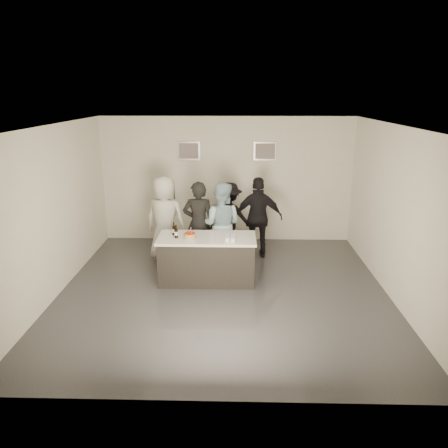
{
  "coord_description": "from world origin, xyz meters",
  "views": [
    {
      "loc": [
        0.21,
        -7.36,
        3.54
      ],
      "look_at": [
        0.0,
        0.5,
        1.15
      ],
      "focal_mm": 35.0,
      "sensor_mm": 36.0,
      "label": 1
    }
  ],
  "objects_px": {
    "beer_bottle_a": "(174,228)",
    "person_guest_right": "(258,218)",
    "cake": "(190,236)",
    "person_guest_left": "(165,219)",
    "bar_counter": "(207,259)",
    "person_main_black": "(199,224)",
    "person_main_blue": "(221,224)",
    "person_guest_back": "(229,217)",
    "beer_bottle_b": "(176,231)"
  },
  "relations": [
    {
      "from": "person_guest_right",
      "to": "person_guest_back",
      "type": "distance_m",
      "value": 0.79
    },
    {
      "from": "beer_bottle_a",
      "to": "person_guest_back",
      "type": "bearing_deg",
      "value": 58.32
    },
    {
      "from": "beer_bottle_b",
      "to": "person_main_black",
      "type": "xyz_separation_m",
      "value": [
        0.35,
        0.88,
        -0.13
      ]
    },
    {
      "from": "beer_bottle_b",
      "to": "person_main_black",
      "type": "distance_m",
      "value": 0.96
    },
    {
      "from": "bar_counter",
      "to": "cake",
      "type": "height_order",
      "value": "cake"
    },
    {
      "from": "person_guest_left",
      "to": "person_guest_back",
      "type": "relative_size",
      "value": 1.17
    },
    {
      "from": "person_guest_left",
      "to": "person_main_blue",
      "type": "bearing_deg",
      "value": -176.44
    },
    {
      "from": "beer_bottle_a",
      "to": "person_guest_back",
      "type": "xyz_separation_m",
      "value": [
        1.04,
        1.68,
        -0.24
      ]
    },
    {
      "from": "person_guest_back",
      "to": "person_guest_left",
      "type": "bearing_deg",
      "value": 37.01
    },
    {
      "from": "person_main_black",
      "to": "bar_counter",
      "type": "bearing_deg",
      "value": 104.79
    },
    {
      "from": "person_guest_right",
      "to": "bar_counter",
      "type": "bearing_deg",
      "value": 53.75
    },
    {
      "from": "bar_counter",
      "to": "beer_bottle_a",
      "type": "height_order",
      "value": "beer_bottle_a"
    },
    {
      "from": "bar_counter",
      "to": "person_guest_right",
      "type": "bearing_deg",
      "value": 52.38
    },
    {
      "from": "cake",
      "to": "person_guest_left",
      "type": "bearing_deg",
      "value": 118.39
    },
    {
      "from": "person_main_black",
      "to": "person_guest_left",
      "type": "relative_size",
      "value": 0.98
    },
    {
      "from": "person_main_blue",
      "to": "person_main_black",
      "type": "bearing_deg",
      "value": 15.58
    },
    {
      "from": "person_main_blue",
      "to": "beer_bottle_b",
      "type": "bearing_deg",
      "value": 59.8
    },
    {
      "from": "beer_bottle_b",
      "to": "person_guest_left",
      "type": "xyz_separation_m",
      "value": [
        -0.4,
        1.19,
        -0.11
      ]
    },
    {
      "from": "person_guest_left",
      "to": "beer_bottle_b",
      "type": "bearing_deg",
      "value": 124.81
    },
    {
      "from": "cake",
      "to": "person_guest_back",
      "type": "height_order",
      "value": "person_guest_back"
    },
    {
      "from": "person_main_black",
      "to": "person_guest_back",
      "type": "relative_size",
      "value": 1.14
    },
    {
      "from": "bar_counter",
      "to": "person_main_black",
      "type": "distance_m",
      "value": 0.96
    },
    {
      "from": "bar_counter",
      "to": "person_main_blue",
      "type": "distance_m",
      "value": 0.99
    },
    {
      "from": "beer_bottle_a",
      "to": "person_guest_right",
      "type": "bearing_deg",
      "value": 36.57
    },
    {
      "from": "person_guest_left",
      "to": "person_guest_right",
      "type": "distance_m",
      "value": 2.03
    },
    {
      "from": "person_main_black",
      "to": "cake",
      "type": "bearing_deg",
      "value": 83.76
    },
    {
      "from": "cake",
      "to": "person_guest_left",
      "type": "relative_size",
      "value": 0.12
    },
    {
      "from": "beer_bottle_a",
      "to": "person_main_blue",
      "type": "bearing_deg",
      "value": 40.08
    },
    {
      "from": "cake",
      "to": "beer_bottle_b",
      "type": "relative_size",
      "value": 0.85
    },
    {
      "from": "cake",
      "to": "beer_bottle_a",
      "type": "bearing_deg",
      "value": 150.72
    },
    {
      "from": "person_guest_right",
      "to": "person_guest_back",
      "type": "relative_size",
      "value": 1.13
    },
    {
      "from": "bar_counter",
      "to": "beer_bottle_a",
      "type": "xyz_separation_m",
      "value": [
        -0.64,
        0.11,
        0.58
      ]
    },
    {
      "from": "beer_bottle_b",
      "to": "person_guest_right",
      "type": "xyz_separation_m",
      "value": [
        1.62,
        1.42,
        -0.13
      ]
    },
    {
      "from": "cake",
      "to": "person_guest_right",
      "type": "xyz_separation_m",
      "value": [
        1.36,
        1.43,
        -0.04
      ]
    },
    {
      "from": "person_main_black",
      "to": "person_guest_right",
      "type": "xyz_separation_m",
      "value": [
        1.27,
        0.54,
        -0.01
      ]
    },
    {
      "from": "beer_bottle_a",
      "to": "person_guest_right",
      "type": "xyz_separation_m",
      "value": [
        1.69,
        1.25,
        -0.13
      ]
    },
    {
      "from": "beer_bottle_a",
      "to": "person_guest_left",
      "type": "xyz_separation_m",
      "value": [
        -0.33,
        1.02,
        -0.11
      ]
    },
    {
      "from": "person_guest_left",
      "to": "person_guest_back",
      "type": "height_order",
      "value": "person_guest_left"
    },
    {
      "from": "person_main_black",
      "to": "person_main_blue",
      "type": "bearing_deg",
      "value": -176.25
    },
    {
      "from": "bar_counter",
      "to": "cake",
      "type": "xyz_separation_m",
      "value": [
        -0.31,
        -0.08,
        0.49
      ]
    },
    {
      "from": "cake",
      "to": "person_main_blue",
      "type": "relative_size",
      "value": 0.12
    },
    {
      "from": "beer_bottle_b",
      "to": "person_guest_back",
      "type": "bearing_deg",
      "value": 62.36
    },
    {
      "from": "person_main_blue",
      "to": "person_guest_right",
      "type": "bearing_deg",
      "value": -136.15
    },
    {
      "from": "cake",
      "to": "beer_bottle_b",
      "type": "bearing_deg",
      "value": 176.85
    },
    {
      "from": "person_main_blue",
      "to": "person_guest_back",
      "type": "xyz_separation_m",
      "value": [
        0.15,
        0.94,
        -0.1
      ]
    },
    {
      "from": "bar_counter",
      "to": "person_main_black",
      "type": "bearing_deg",
      "value": 105.05
    },
    {
      "from": "cake",
      "to": "beer_bottle_b",
      "type": "height_order",
      "value": "beer_bottle_b"
    },
    {
      "from": "person_main_blue",
      "to": "person_guest_right",
      "type": "relative_size",
      "value": 1.0
    },
    {
      "from": "person_main_blue",
      "to": "person_guest_right",
      "type": "height_order",
      "value": "person_guest_right"
    },
    {
      "from": "beer_bottle_a",
      "to": "cake",
      "type": "bearing_deg",
      "value": -29.28
    }
  ]
}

